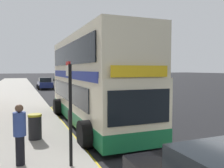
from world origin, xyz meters
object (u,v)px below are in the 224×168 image
(parked_car_teal_distant, at_px, (59,78))
(pedestrian_waiting_near_sign, at_px, (20,132))
(double_decker_bus, at_px, (93,83))
(parked_car_teal_far, at_px, (81,82))
(parked_car_navy_kerbside, at_px, (45,83))
(litter_bin, at_px, (35,126))
(bus_stop_sign, at_px, (70,105))

(parked_car_teal_distant, distance_m, pedestrian_waiting_near_sign, 49.66)
(double_decker_bus, bearing_deg, parked_car_teal_far, 77.20)
(parked_car_navy_kerbside, bearing_deg, litter_bin, 84.66)
(parked_car_teal_distant, relative_size, parked_car_teal_far, 1.00)
(parked_car_teal_far, bearing_deg, litter_bin, -109.41)
(bus_stop_sign, height_order, pedestrian_waiting_near_sign, bus_stop_sign)
(parked_car_navy_kerbside, bearing_deg, pedestrian_waiting_near_sign, 84.11)
(bus_stop_sign, height_order, parked_car_teal_far, bus_stop_sign)
(parked_car_teal_distant, height_order, pedestrian_waiting_near_sign, pedestrian_waiting_near_sign)
(bus_stop_sign, relative_size, parked_car_teal_far, 0.68)
(double_decker_bus, bearing_deg, pedestrian_waiting_near_sign, -127.00)
(parked_car_teal_far, height_order, parked_car_navy_kerbside, same)
(double_decker_bus, height_order, litter_bin, double_decker_bus)
(parked_car_teal_far, relative_size, pedestrian_waiting_near_sign, 2.49)
(double_decker_bus, relative_size, parked_car_navy_kerbside, 2.41)
(parked_car_navy_kerbside, distance_m, litter_bin, 24.86)
(pedestrian_waiting_near_sign, distance_m, litter_bin, 2.49)
(parked_car_teal_distant, bearing_deg, parked_car_navy_kerbside, 75.75)
(bus_stop_sign, height_order, parked_car_teal_distant, bus_stop_sign)
(parked_car_teal_distant, relative_size, pedestrian_waiting_near_sign, 2.49)
(parked_car_teal_distant, distance_m, litter_bin, 47.22)
(double_decker_bus, relative_size, pedestrian_waiting_near_sign, 5.99)
(parked_car_teal_far, xyz_separation_m, parked_car_navy_kerbside, (-5.75, -2.03, 0.00))
(parked_car_teal_distant, xyz_separation_m, litter_bin, (-8.06, -46.52, -0.18))
(bus_stop_sign, bearing_deg, parked_car_navy_kerbside, 85.81)
(parked_car_teal_far, relative_size, litter_bin, 4.42)
(parked_car_teal_far, bearing_deg, parked_car_teal_distant, 89.66)
(bus_stop_sign, distance_m, parked_car_teal_far, 30.63)
(parked_car_teal_distant, bearing_deg, pedestrian_waiting_near_sign, 79.39)
(parked_car_teal_far, height_order, pedestrian_waiting_near_sign, pedestrian_waiting_near_sign)
(parked_car_teal_far, distance_m, parked_car_navy_kerbside, 6.10)
(litter_bin, bearing_deg, pedestrian_waiting_near_sign, -102.54)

